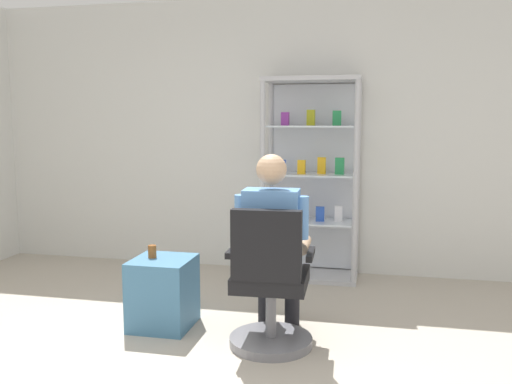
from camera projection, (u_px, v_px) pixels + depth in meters
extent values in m
cube|color=silver|center=(275.00, 136.00, 5.47)|extent=(6.00, 0.10, 2.70)
cylinder|color=#B7B7BC|center=(262.00, 181.00, 5.04)|extent=(0.05, 0.05, 1.90)
cylinder|color=#B7B7BC|center=(356.00, 183.00, 4.86)|extent=(0.05, 0.05, 1.90)
cylinder|color=#B7B7BC|center=(271.00, 177.00, 5.43)|extent=(0.05, 0.05, 1.90)
cylinder|color=#B7B7BC|center=(357.00, 179.00, 5.25)|extent=(0.05, 0.05, 1.90)
cube|color=#B7B7BC|center=(312.00, 79.00, 5.02)|extent=(0.90, 0.45, 0.04)
cube|color=#B7B7BC|center=(310.00, 275.00, 5.27)|extent=(0.90, 0.45, 0.04)
cube|color=silver|center=(313.00, 177.00, 5.35)|extent=(0.84, 0.02, 1.80)
cube|color=silver|center=(310.00, 221.00, 5.20)|extent=(0.82, 0.39, 0.02)
cube|color=purple|center=(282.00, 212.00, 5.29)|extent=(0.08, 0.05, 0.13)
cube|color=silver|center=(301.00, 213.00, 5.16)|extent=(0.09, 0.05, 0.16)
cube|color=#264CB2|center=(320.00, 214.00, 5.15)|extent=(0.08, 0.05, 0.14)
cube|color=silver|center=(338.00, 214.00, 5.13)|extent=(0.08, 0.04, 0.15)
cube|color=silver|center=(311.00, 174.00, 5.14)|extent=(0.82, 0.39, 0.02)
cube|color=#264CB2|center=(282.00, 166.00, 5.16)|extent=(0.08, 0.04, 0.13)
cube|color=gold|center=(302.00, 167.00, 5.10)|extent=(0.08, 0.05, 0.13)
cube|color=gold|center=(322.00, 165.00, 5.12)|extent=(0.08, 0.03, 0.15)
cube|color=#268C4C|center=(340.00, 166.00, 5.06)|extent=(0.08, 0.05, 0.15)
cube|color=silver|center=(312.00, 126.00, 5.08)|extent=(0.82, 0.39, 0.02)
cube|color=purple|center=(285.00, 119.00, 5.11)|extent=(0.08, 0.05, 0.12)
cube|color=#999919|center=(311.00, 118.00, 5.07)|extent=(0.08, 0.05, 0.15)
cube|color=#268C4C|center=(337.00, 118.00, 5.03)|extent=(0.08, 0.05, 0.14)
cylinder|color=slate|center=(271.00, 341.00, 3.67)|extent=(0.56, 0.56, 0.06)
cylinder|color=slate|center=(271.00, 312.00, 3.65)|extent=(0.07, 0.07, 0.41)
cube|color=black|center=(271.00, 279.00, 3.62)|extent=(0.50, 0.50, 0.10)
cube|color=black|center=(266.00, 246.00, 3.38)|extent=(0.44, 0.10, 0.45)
cube|color=black|center=(311.00, 254.00, 3.55)|extent=(0.05, 0.30, 0.04)
cube|color=black|center=(233.00, 251.00, 3.64)|extent=(0.05, 0.30, 0.04)
cylinder|color=black|center=(290.00, 258.00, 3.78)|extent=(0.16, 0.41, 0.14)
cylinder|color=black|center=(292.00, 288.00, 4.02)|extent=(0.11, 0.11, 0.56)
cylinder|color=black|center=(261.00, 256.00, 3.82)|extent=(0.16, 0.41, 0.14)
cylinder|color=black|center=(265.00, 287.00, 4.05)|extent=(0.11, 0.11, 0.56)
cube|color=#598CCC|center=(271.00, 227.00, 3.57)|extent=(0.37, 0.24, 0.50)
sphere|color=tan|center=(271.00, 170.00, 3.52)|extent=(0.20, 0.20, 0.20)
cylinder|color=#598CCC|center=(302.00, 218.00, 3.53)|extent=(0.09, 0.09, 0.28)
cylinder|color=tan|center=(304.00, 245.00, 3.73)|extent=(0.09, 0.30, 0.08)
cylinder|color=#598CCC|center=(241.00, 216.00, 3.60)|extent=(0.09, 0.09, 0.28)
cylinder|color=tan|center=(247.00, 242.00, 3.80)|extent=(0.09, 0.30, 0.08)
cube|color=teal|center=(163.00, 293.00, 3.99)|extent=(0.42, 0.44, 0.51)
cylinder|color=brown|center=(152.00, 251.00, 3.98)|extent=(0.06, 0.06, 0.09)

